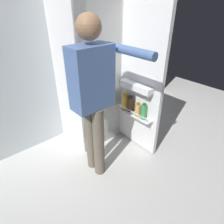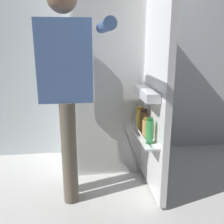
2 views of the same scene
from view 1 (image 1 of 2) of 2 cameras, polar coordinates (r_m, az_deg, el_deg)
The scene contains 4 objects.
ground_plane at distance 2.69m, azimuth 0.93°, elevation -11.43°, with size 6.33×6.33×0.00m, color silver.
kitchen_wall at distance 2.77m, azimuth -11.74°, elevation 19.59°, with size 4.40×0.10×2.61m, color silver.
refrigerator at distance 2.57m, azimuth -5.70°, elevation 9.87°, with size 0.70×1.20×1.81m.
person at distance 1.90m, azimuth -5.56°, elevation 6.21°, with size 0.53×0.72×1.70m.
Camera 1 is at (-1.35, -1.49, 1.79)m, focal length 31.37 mm.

